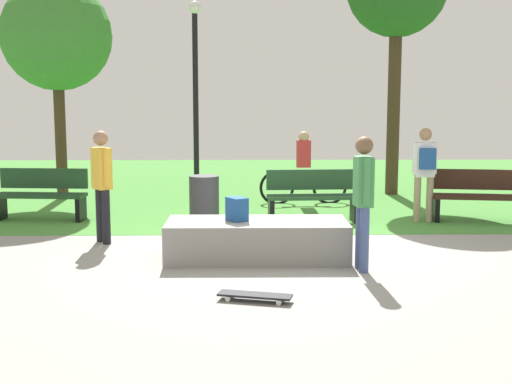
# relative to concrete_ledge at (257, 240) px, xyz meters

# --- Properties ---
(ground_plane) EXTENTS (28.00, 28.00, 0.00)m
(ground_plane) POSITION_rel_concrete_ledge_xyz_m (0.46, 0.54, -0.26)
(ground_plane) COLOR gray
(grass_lawn) EXTENTS (26.60, 12.97, 0.01)m
(grass_lawn) POSITION_rel_concrete_ledge_xyz_m (0.46, 8.06, -0.26)
(grass_lawn) COLOR #478C38
(grass_lawn) RESTS_ON ground_plane
(concrete_ledge) EXTENTS (2.45, 1.01, 0.52)m
(concrete_ledge) POSITION_rel_concrete_ledge_xyz_m (0.00, 0.00, 0.00)
(concrete_ledge) COLOR gray
(concrete_ledge) RESTS_ON ground_plane
(backpack_on_ledge) EXTENTS (0.32, 0.34, 0.32)m
(backpack_on_ledge) POSITION_rel_concrete_ledge_xyz_m (-0.27, 0.01, 0.42)
(backpack_on_ledge) COLOR #1E4C8C
(backpack_on_ledge) RESTS_ON concrete_ledge
(skater_performing_trick) EXTENTS (0.22, 0.43, 1.70)m
(skater_performing_trick) POSITION_rel_concrete_ledge_xyz_m (1.32, -0.64, 0.73)
(skater_performing_trick) COLOR #3F5184
(skater_performing_trick) RESTS_ON ground_plane
(skater_watching) EXTENTS (0.35, 0.38, 1.69)m
(skater_watching) POSITION_rel_concrete_ledge_xyz_m (-2.30, 1.04, 0.73)
(skater_watching) COLOR black
(skater_watching) RESTS_ON ground_plane
(skateboard_by_ledge) EXTENTS (0.82, 0.39, 0.08)m
(skateboard_by_ledge) POSITION_rel_concrete_ledge_xyz_m (-0.05, -1.94, -0.20)
(skateboard_by_ledge) COLOR black
(skateboard_by_ledge) RESTS_ON ground_plane
(park_bench_near_lamppost) EXTENTS (1.63, 0.57, 0.91)m
(park_bench_near_lamppost) POSITION_rel_concrete_ledge_xyz_m (1.02, 2.75, 0.22)
(park_bench_near_lamppost) COLOR #1E4223
(park_bench_near_lamppost) RESTS_ON ground_plane
(park_bench_center_lawn) EXTENTS (1.63, 0.60, 0.91)m
(park_bench_center_lawn) POSITION_rel_concrete_ledge_xyz_m (-3.81, 3.00, 0.22)
(park_bench_center_lawn) COLOR #1E4223
(park_bench_center_lawn) RESTS_ON ground_plane
(park_bench_by_oak) EXTENTS (1.65, 0.70, 0.91)m
(park_bench_by_oak) POSITION_rel_concrete_ledge_xyz_m (3.96, 2.72, 0.22)
(park_bench_by_oak) COLOR #331E14
(park_bench_by_oak) RESTS_ON ground_plane
(tree_young_birch) EXTENTS (2.31, 2.31, 4.62)m
(tree_young_birch) POSITION_rel_concrete_ledge_xyz_m (-4.12, 5.52, 3.18)
(tree_young_birch) COLOR #42301E
(tree_young_birch) RESTS_ON grass_lawn
(lamp_post) EXTENTS (0.28, 0.28, 4.20)m
(lamp_post) POSITION_rel_concrete_ledge_xyz_m (-1.24, 5.74, 2.29)
(lamp_post) COLOR black
(lamp_post) RESTS_ON ground_plane
(trash_bin) EXTENTS (0.50, 0.50, 0.89)m
(trash_bin) POSITION_rel_concrete_ledge_xyz_m (-0.85, 2.12, 0.18)
(trash_bin) COLOR #333338
(trash_bin) RESTS_ON ground_plane
(pedestrian_with_backpack) EXTENTS (0.43, 0.35, 1.65)m
(pedestrian_with_backpack) POSITION_rel_concrete_ledge_xyz_m (2.96, 2.65, 0.73)
(pedestrian_with_backpack) COLOR tan
(pedestrian_with_backpack) RESTS_ON ground_plane
(cyclist_on_bicycle) EXTENTS (1.82, 0.22, 1.52)m
(cyclist_on_bicycle) POSITION_rel_concrete_ledge_xyz_m (1.03, 4.82, 0.37)
(cyclist_on_bicycle) COLOR black
(cyclist_on_bicycle) RESTS_ON ground_plane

